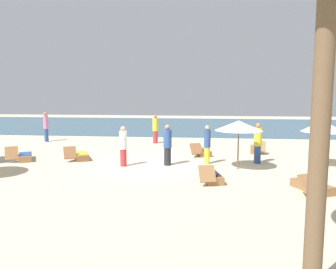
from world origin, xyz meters
The scene contains 17 objects.
ground_plane centered at (0.00, 0.00, 0.00)m, with size 60.00×60.00×0.00m, color beige.
ocean_water centered at (0.00, 17.00, 0.03)m, with size 48.00×16.00×0.06m, color #3D6075.
umbrella_1 centered at (7.60, 0.41, 1.79)m, with size 1.87×1.87×2.04m.
umbrella_4 centered at (3.85, -0.56, 1.88)m, with size 2.02×2.02×2.09m.
lounger_0 centered at (5.26, 3.64, 0.17)m, with size 0.80×1.75×0.69m.
lounger_1 centered at (6.00, -3.59, 0.17)m, with size 1.26×1.77×0.70m.
lounger_2 centered at (-6.26, 0.29, 0.18)m, with size 1.27×1.72×0.75m.
lounger_4 centered at (2.24, 2.54, 0.17)m, with size 1.15×1.79×0.68m.
lounger_5 centered at (2.67, -2.64, 0.18)m, with size 0.95×1.76×0.71m.
lounger_6 centered at (-3.63, 0.79, 0.18)m, with size 1.27×1.76×0.70m.
person_0 centered at (-1.16, -0.49, 0.91)m, with size 0.46×0.46×1.79m.
person_1 centered at (0.77, -0.09, 0.92)m, with size 0.52×0.52×1.84m.
person_2 centered at (4.87, 0.76, 0.95)m, with size 0.50×0.50×1.88m.
person_3 centered at (-0.68, 6.24, 0.92)m, with size 0.49×0.49×1.81m.
person_4 centered at (2.55, 0.40, 0.91)m, with size 0.42×0.42×1.78m.
person_5 centered at (-7.91, 6.19, 1.01)m, with size 0.39×0.39×1.95m.
dog centered at (8.94, 5.27, 0.17)m, with size 0.45×0.73×0.33m.
Camera 1 is at (2.38, -15.19, 3.37)m, focal length 36.68 mm.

